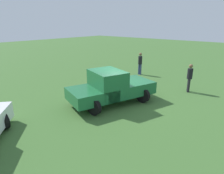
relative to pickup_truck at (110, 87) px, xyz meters
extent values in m
plane|color=#3D662D|center=(0.07, 0.61, -0.94)|extent=(80.00, 80.00, 0.00)
cylinder|color=black|center=(-0.25, 1.75, -0.54)|extent=(0.79, 0.22, 0.79)
cylinder|color=black|center=(1.25, 1.25, -0.54)|extent=(0.79, 0.22, 0.79)
cylinder|color=black|center=(-1.18, -1.03, -0.54)|extent=(0.79, 0.22, 0.79)
cylinder|color=black|center=(0.33, -1.53, -0.54)|extent=(0.79, 0.22, 0.79)
cube|color=#1E6638|center=(0.47, 1.42, -0.20)|extent=(2.37, 2.33, 0.64)
cube|color=#1E6638|center=(-0.05, -0.15, 0.18)|extent=(2.25, 1.99, 1.40)
cube|color=slate|center=(-0.05, -0.15, 0.62)|extent=(2.04, 1.73, 0.48)
cube|color=#1E6638|center=(-0.34, -1.02, -0.22)|extent=(2.49, 2.68, 0.60)
cube|color=silver|center=(0.74, 2.23, -0.46)|extent=(1.76, 0.69, 0.16)
cylinder|color=black|center=(-1.54, -4.79, -0.60)|extent=(0.67, 0.20, 0.67)
cylinder|color=black|center=(2.55, 4.47, -0.51)|extent=(0.14, 0.14, 0.85)
cylinder|color=black|center=(2.46, 4.65, -0.51)|extent=(0.14, 0.14, 0.85)
cylinder|color=black|center=(2.51, 4.56, 0.23)|extent=(0.43, 0.43, 0.64)
sphere|color=brown|center=(2.51, 4.56, 0.70)|extent=(0.23, 0.23, 0.23)
cylinder|color=navy|center=(-2.24, 6.25, -0.50)|extent=(0.14, 0.14, 0.87)
cylinder|color=navy|center=(-2.05, 6.19, -0.50)|extent=(0.14, 0.14, 0.87)
cylinder|color=black|center=(-2.14, 6.22, 0.27)|extent=(0.40, 0.40, 0.66)
sphere|color=brown|center=(-2.14, 6.22, 0.75)|extent=(0.24, 0.24, 0.24)
cone|color=orange|center=(-0.97, 4.25, -0.66)|extent=(0.32, 0.32, 0.55)
camera|label=1|loc=(6.40, -7.34, 3.21)|focal=31.35mm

